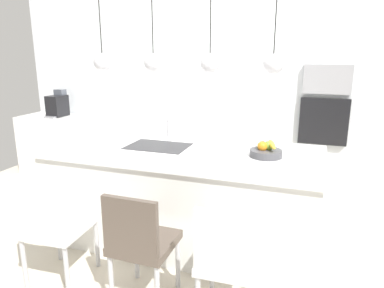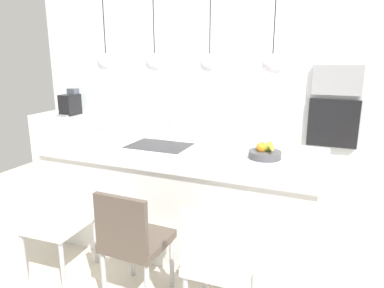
{
  "view_description": "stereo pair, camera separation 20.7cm",
  "coord_description": "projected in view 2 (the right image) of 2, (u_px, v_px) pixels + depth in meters",
  "views": [
    {
      "loc": [
        1.1,
        -2.9,
        1.76
      ],
      "look_at": [
        0.1,
        0.0,
        0.96
      ],
      "focal_mm": 33.21,
      "sensor_mm": 36.0,
      "label": 1
    },
    {
      "loc": [
        1.29,
        -2.82,
        1.76
      ],
      "look_at": [
        0.1,
        0.0,
        0.96
      ],
      "focal_mm": 33.21,
      "sensor_mm": 36.0,
      "label": 2
    }
  ],
  "objects": [
    {
      "name": "oven",
      "position": [
        333.0,
        123.0,
        4.15
      ],
      "size": [
        0.56,
        0.08,
        0.56
      ],
      "primitive_type": "cube",
      "color": "black",
      "rests_on": "back_wall"
    },
    {
      "name": "microwave",
      "position": [
        337.0,
        80.0,
        4.03
      ],
      "size": [
        0.54,
        0.08,
        0.34
      ],
      "primitive_type": "cube",
      "color": "#9E9EA3",
      "rests_on": "back_wall"
    },
    {
      "name": "back_wall",
      "position": [
        235.0,
        88.0,
        4.59
      ],
      "size": [
        6.0,
        0.1,
        2.6
      ],
      "primitive_type": "cube",
      "color": "white",
      "rests_on": "ground"
    },
    {
      "name": "coffee_machine",
      "position": [
        70.0,
        104.0,
        5.24
      ],
      "size": [
        0.2,
        0.35,
        0.38
      ],
      "color": "black",
      "rests_on": "side_counter"
    },
    {
      "name": "fruit_bowl",
      "position": [
        265.0,
        152.0,
        2.91
      ],
      "size": [
        0.27,
        0.27,
        0.14
      ],
      "color": "#4C4C51",
      "rests_on": "kitchen_island"
    },
    {
      "name": "pendant_light_right",
      "position": [
        272.0,
        64.0,
        2.73
      ],
      "size": [
        0.16,
        0.16,
        0.76
      ],
      "color": "silver"
    },
    {
      "name": "chair_near",
      "position": [
        52.0,
        219.0,
        2.74
      ],
      "size": [
        0.45,
        0.5,
        0.9
      ],
      "color": "silver",
      "rests_on": "ground"
    },
    {
      "name": "faucet",
      "position": [
        169.0,
        126.0,
        3.46
      ],
      "size": [
        0.02,
        0.17,
        0.22
      ],
      "color": "silver",
      "rests_on": "kitchen_island"
    },
    {
      "name": "kitchen_island",
      "position": [
        182.0,
        195.0,
        3.33
      ],
      "size": [
        2.49,
        1.05,
        0.91
      ],
      "color": "white",
      "rests_on": "ground"
    },
    {
      "name": "sink_basin",
      "position": [
        159.0,
        146.0,
        3.3
      ],
      "size": [
        0.56,
        0.4,
        0.02
      ],
      "primitive_type": "cube",
      "color": "#2D2D30",
      "rests_on": "kitchen_island"
    },
    {
      "name": "side_counter",
      "position": [
        73.0,
        142.0,
        5.38
      ],
      "size": [
        1.1,
        0.6,
        0.85
      ],
      "primitive_type": "cube",
      "color": "white",
      "rests_on": "ground"
    },
    {
      "name": "chair_middle",
      "position": [
        133.0,
        239.0,
        2.48
      ],
      "size": [
        0.42,
        0.43,
        0.86
      ],
      "color": "brown",
      "rests_on": "ground"
    },
    {
      "name": "floor",
      "position": [
        183.0,
        238.0,
        3.45
      ],
      "size": [
        6.6,
        6.6,
        0.0
      ],
      "primitive_type": "plane",
      "color": "beige",
      "rests_on": "ground"
    },
    {
      "name": "pendant_light_center_right",
      "position": [
        210.0,
        63.0,
        2.93
      ],
      "size": [
        0.16,
        0.16,
        0.76
      ],
      "color": "silver"
    },
    {
      "name": "pendant_light_center_left",
      "position": [
        155.0,
        62.0,
        3.12
      ],
      "size": [
        0.16,
        0.16,
        0.76
      ],
      "color": "silver"
    },
    {
      "name": "chair_far",
      "position": [
        219.0,
        259.0,
        2.23
      ],
      "size": [
        0.43,
        0.47,
        0.87
      ],
      "color": "silver",
      "rests_on": "ground"
    },
    {
      "name": "pendant_light_left",
      "position": [
        106.0,
        62.0,
        3.32
      ],
      "size": [
        0.16,
        0.16,
        0.76
      ],
      "color": "silver"
    }
  ]
}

